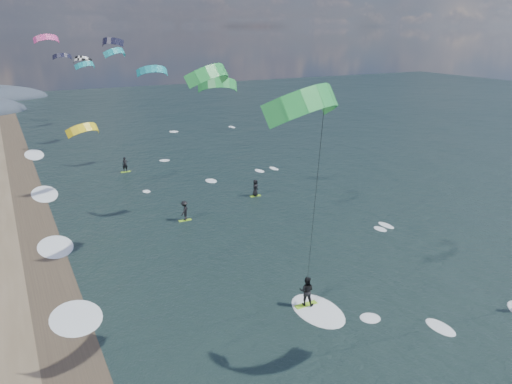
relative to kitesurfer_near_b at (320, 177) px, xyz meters
name	(u,v)px	position (x,y,z in m)	size (l,w,h in m)	color
wet_sand_strip	(75,372)	(-10.96, 4.35, -9.60)	(3.00, 240.00, 0.00)	#382D23
kitesurfer_near_b	(320,177)	(0.00, 0.00, 0.00)	(7.31, 8.98, 14.47)	#91DA26
far_kitesurfers	(193,194)	(2.97, 24.99, -8.72)	(10.47, 18.51, 1.80)	#91DA26
bg_kite_field	(105,62)	(0.48, 48.39, 2.18)	(12.33, 76.91, 9.00)	black
shoreline_surf	(84,318)	(-9.76, 9.10, -9.61)	(2.40, 79.40, 0.11)	white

